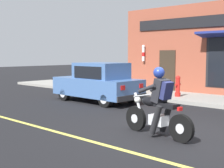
# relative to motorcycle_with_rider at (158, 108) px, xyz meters

# --- Properties ---
(ground_plane) EXTENTS (80.00, 80.00, 0.00)m
(ground_plane) POSITION_rel_motorcycle_with_rider_xyz_m (0.45, -0.22, -0.68)
(ground_plane) COLOR black
(sidewalk_curb) EXTENTS (2.60, 22.00, 0.14)m
(sidewalk_curb) POSITION_rel_motorcycle_with_rider_xyz_m (5.81, 2.78, -0.61)
(sidewalk_curb) COLOR gray
(sidewalk_curb) RESTS_ON ground
(lane_stripe) EXTENTS (0.12, 19.80, 0.01)m
(lane_stripe) POSITION_rel_motorcycle_with_rider_xyz_m (-1.35, 2.78, -0.67)
(lane_stripe) COLOR #D1C64C
(lane_stripe) RESTS_ON ground
(motorcycle_with_rider) EXTENTS (0.63, 2.02, 1.62)m
(motorcycle_with_rider) POSITION_rel_motorcycle_with_rider_xyz_m (0.00, 0.00, 0.00)
(motorcycle_with_rider) COLOR black
(motorcycle_with_rider) RESTS_ON ground
(car_hatchback) EXTENTS (1.73, 3.82, 1.57)m
(car_hatchback) POSITION_rel_motorcycle_with_rider_xyz_m (2.78, 4.76, 0.09)
(car_hatchback) COLOR black
(car_hatchback) RESTS_ON ground
(fire_hydrant) EXTENTS (0.36, 0.24, 0.88)m
(fire_hydrant) POSITION_rel_motorcycle_with_rider_xyz_m (5.46, 2.71, -0.11)
(fire_hydrant) COLOR red
(fire_hydrant) RESTS_ON sidewalk_curb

